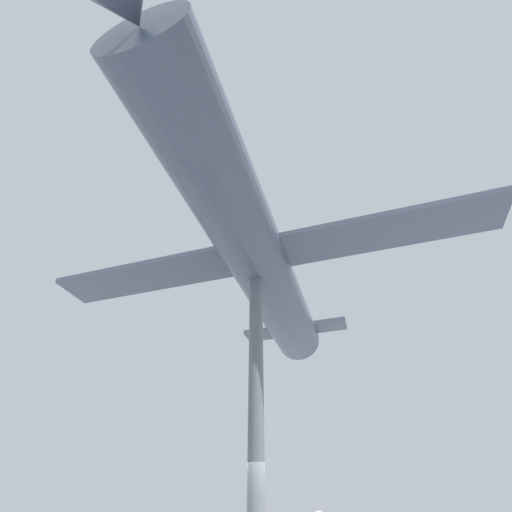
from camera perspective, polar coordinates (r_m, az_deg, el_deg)
name	(u,v)px	position (r m, az deg, el deg)	size (l,w,h in m)	color
support_pylon_central	(256,405)	(9.44, 0.00, -23.57)	(0.40, 0.40, 7.52)	slate
suspended_airplane	(254,252)	(11.41, -0.36, 0.74)	(15.25, 15.70, 3.33)	#4C5666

